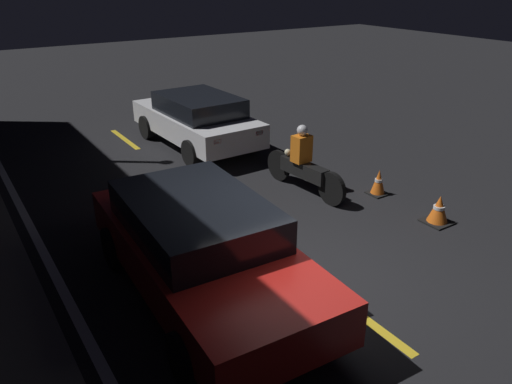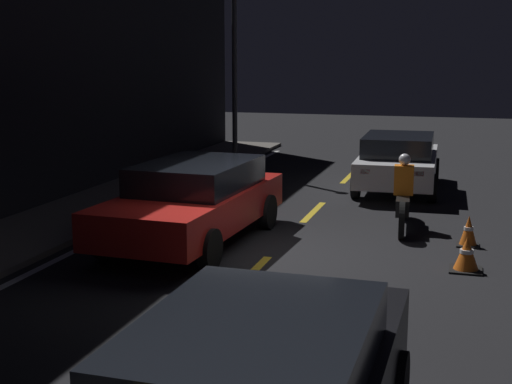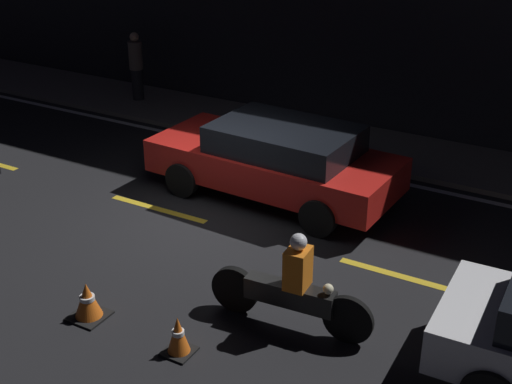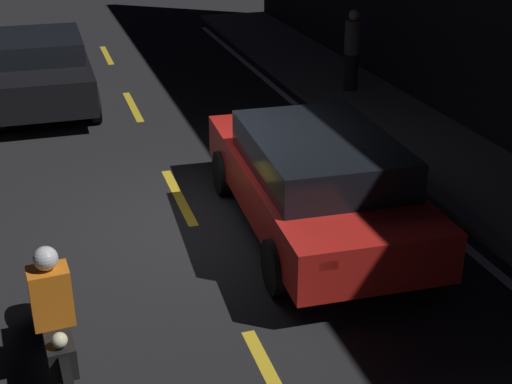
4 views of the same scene
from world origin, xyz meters
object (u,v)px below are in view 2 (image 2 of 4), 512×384
object	(u,v)px
street_lamp	(234,54)
traffic_cone_near	(467,254)
sedan_white	(398,160)
traffic_cone_mid	(469,231)
taxi_red	(194,199)
motorcycle	(403,199)

from	to	relation	value
street_lamp	traffic_cone_near	bearing A→B (deg)	-141.98
sedan_white	traffic_cone_mid	size ratio (longest dim) A/B	7.83
taxi_red	traffic_cone_mid	world-z (taller)	taxi_red
taxi_red	traffic_cone_near	distance (m)	4.61
traffic_cone_near	sedan_white	bearing A→B (deg)	14.51
taxi_red	traffic_cone_mid	xyz separation A→B (m)	(1.07, -4.58, -0.49)
traffic_cone_near	taxi_red	bearing A→B (deg)	84.62
taxi_red	street_lamp	xyz separation A→B (m)	(7.68, 1.78, 2.48)
motorcycle	street_lamp	world-z (taller)	street_lamp
traffic_cone_mid	motorcycle	bearing A→B (deg)	51.63
motorcycle	traffic_cone_mid	size ratio (longest dim) A/B	4.29
street_lamp	traffic_cone_mid	bearing A→B (deg)	-136.09
taxi_red	traffic_cone_mid	size ratio (longest dim) A/B	8.60
sedan_white	traffic_cone_mid	distance (m)	5.11
motorcycle	traffic_cone_mid	distance (m)	1.55
motorcycle	traffic_cone_mid	xyz separation A→B (m)	(-0.95, -1.19, -0.32)
traffic_cone_mid	street_lamp	size ratio (longest dim) A/B	0.09
traffic_cone_near	street_lamp	xyz separation A→B (m)	(8.11, 6.34, 2.98)
sedan_white	traffic_cone_mid	bearing A→B (deg)	-162.57
taxi_red	sedan_white	bearing A→B (deg)	156.22
traffic_cone_near	traffic_cone_mid	bearing A→B (deg)	-0.86
traffic_cone_mid	street_lamp	world-z (taller)	street_lamp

